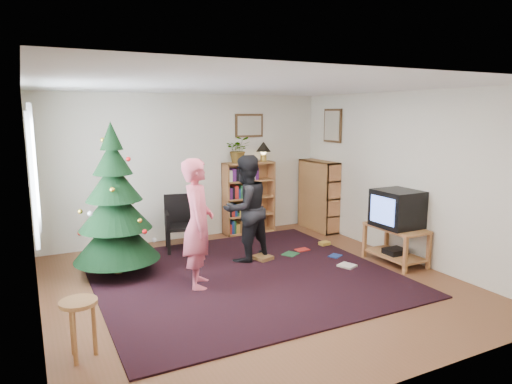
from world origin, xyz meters
name	(u,v)px	position (x,y,z in m)	size (l,w,h in m)	color
floor	(254,283)	(0.00, 0.00, 0.00)	(5.00, 5.00, 0.00)	brown
ceiling	(254,86)	(0.00, 0.00, 2.50)	(5.00, 5.00, 0.00)	white
wall_back	(189,167)	(0.00, 2.50, 1.25)	(5.00, 0.02, 2.50)	silver
wall_front	(400,236)	(0.00, -2.50, 1.25)	(5.00, 0.02, 2.50)	silver
wall_left	(31,207)	(-2.50, 0.00, 1.25)	(0.02, 5.00, 2.50)	silver
wall_right	(403,176)	(2.50, 0.00, 1.25)	(0.02, 5.00, 2.50)	silver
rug	(244,275)	(0.00, 0.30, 0.01)	(3.80, 3.60, 0.02)	black
window_pane	(31,175)	(-2.47, 0.60, 1.50)	(0.04, 1.20, 1.40)	silver
curtain	(34,168)	(-2.43, 1.30, 1.50)	(0.06, 0.35, 1.60)	white
picture_back	(249,126)	(1.15, 2.48, 1.95)	(0.55, 0.03, 0.42)	#4C3319
picture_right	(333,126)	(2.48, 1.75, 1.95)	(0.03, 0.50, 0.60)	#4C3319
christmas_tree	(115,213)	(-1.50, 1.14, 0.86)	(1.14, 1.14, 2.07)	#3F2816
bookshelf_back	(249,197)	(1.07, 2.34, 0.66)	(0.95, 0.30, 1.30)	#AF6C3E
bookshelf_right	(319,195)	(2.34, 1.95, 0.66)	(0.30, 0.95, 1.30)	#AF6C3E
tv_stand	(396,241)	(2.22, -0.20, 0.32)	(0.50, 0.90, 0.55)	#AF6C3E
crt_tv	(397,209)	(2.22, -0.20, 0.82)	(0.57, 0.61, 0.53)	black
armchair	(179,221)	(-0.39, 1.88, 0.47)	(0.58, 0.58, 0.89)	black
stool	(79,314)	(-2.20, -0.91, 0.42)	(0.33, 0.33, 0.55)	#AF6C3E
person_standing	(198,224)	(-0.66, 0.24, 0.82)	(0.60, 0.39, 1.64)	#CE5264
person_by_chair	(246,209)	(0.32, 0.90, 0.79)	(0.77, 0.60, 1.58)	black
potted_plant	(239,150)	(0.87, 2.34, 1.53)	(0.42, 0.36, 0.47)	gray
table_lamp	(263,148)	(1.37, 2.34, 1.54)	(0.27, 0.27, 0.36)	#A57F33
floor_clutter	(310,254)	(1.28, 0.62, 0.04)	(1.46, 1.23, 0.08)	#A51E19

